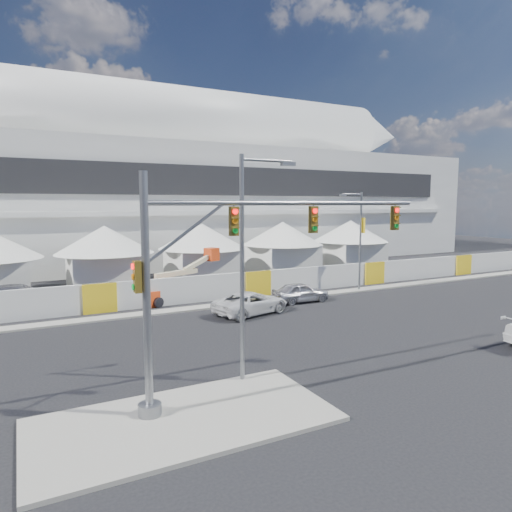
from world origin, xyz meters
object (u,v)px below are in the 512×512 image
lot_car_c (20,295)px  pickup_curb (251,303)px  traffic_mast (215,276)px  streetlight_median (247,252)px  sedan_silver (300,292)px  boom_lift (173,289)px  streetlight_curb (359,234)px

lot_car_c → pickup_curb: bearing=-119.2°
traffic_mast → streetlight_median: streetlight_median is taller
sedan_silver → lot_car_c: (-18.55, 8.26, 0.03)m
streetlight_median → lot_car_c: bearing=112.3°
pickup_curb → boom_lift: boom_lift is taller
pickup_curb → streetlight_curb: size_ratio=0.65×
sedan_silver → traffic_mast: 18.53m
lot_car_c → traffic_mast: size_ratio=0.44×
pickup_curb → streetlight_curb: bearing=-90.9°
pickup_curb → sedan_silver: bearing=-88.1°
lot_car_c → streetlight_curb: bearing=-98.5°
streetlight_median → traffic_mast: bearing=-144.5°
sedan_silver → streetlight_median: bearing=140.3°
lot_car_c → sedan_silver: bearing=-107.5°
traffic_mast → streetlight_median: size_ratio=1.33×
boom_lift → pickup_curb: bearing=-82.3°
sedan_silver → streetlight_median: streetlight_median is taller
streetlight_curb → pickup_curb: bearing=-165.4°
sedan_silver → streetlight_curb: streetlight_curb is taller
lot_car_c → traffic_mast: bearing=-157.3°
streetlight_curb → streetlight_median: bearing=-141.9°
sedan_silver → streetlight_median: (-10.31, -11.82, 4.62)m
sedan_silver → streetlight_median: size_ratio=0.48×
lot_car_c → streetlight_curb: 26.43m
sedan_silver → traffic_mast: traffic_mast is taller
lot_car_c → streetlight_curb: (25.23, -6.77, 4.01)m
pickup_curb → streetlight_curb: 12.65m
pickup_curb → traffic_mast: 14.42m
sedan_silver → pickup_curb: bearing=108.7°
streetlight_curb → boom_lift: size_ratio=1.09×
lot_car_c → traffic_mast: traffic_mast is taller
sedan_silver → boom_lift: (-8.38, 4.48, 0.25)m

